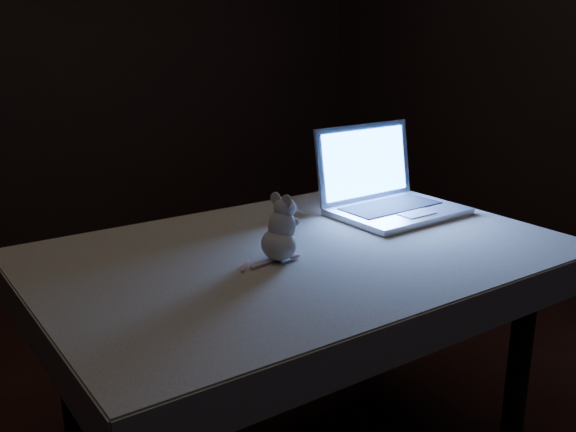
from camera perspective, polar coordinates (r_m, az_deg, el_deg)
back_wall at (r=4.04m, az=-21.35°, el=16.00°), size 4.50×0.04×2.60m
table at (r=1.85m, az=1.17°, el=-13.19°), size 1.30×0.86×0.68m
tablecloth at (r=1.74m, az=3.89°, el=-4.26°), size 1.43×1.00×0.10m
laptop at (r=2.00m, az=9.92°, el=3.78°), size 0.39×0.35×0.27m
plush_mouse at (r=1.59m, az=-0.85°, el=-1.07°), size 0.14×0.14×0.17m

